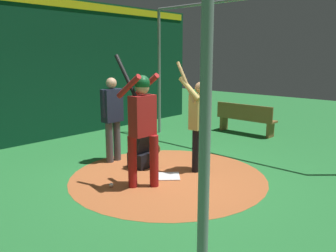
% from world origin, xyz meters
% --- Properties ---
extents(ground_plane, '(26.71, 26.71, 0.00)m').
position_xyz_m(ground_plane, '(0.00, 0.00, 0.00)').
color(ground_plane, '#287A38').
extents(dirt_circle, '(3.56, 3.56, 0.01)m').
position_xyz_m(dirt_circle, '(0.00, 0.00, 0.00)').
color(dirt_circle, '#B76033').
rests_on(dirt_circle, ground).
extents(home_plate, '(0.59, 0.59, 0.01)m').
position_xyz_m(home_plate, '(0.00, 0.00, 0.01)').
color(home_plate, white).
rests_on(home_plate, dirt_circle).
extents(batter, '(0.68, 0.49, 2.20)m').
position_xyz_m(batter, '(0.00, -0.63, 1.15)').
color(batter, maroon).
rests_on(batter, ground).
extents(catcher, '(0.58, 0.40, 0.97)m').
position_xyz_m(catcher, '(-0.74, 0.08, 0.38)').
color(catcher, black).
rests_on(catcher, ground).
extents(umpire, '(0.22, 0.49, 1.74)m').
position_xyz_m(umpire, '(-1.49, -0.06, 0.98)').
color(umpire, '#4C4C51').
rests_on(umpire, ground).
extents(visitor, '(0.55, 0.50, 2.07)m').
position_xyz_m(visitor, '(0.20, 0.66, 0.99)').
color(visitor, black).
rests_on(visitor, ground).
extents(back_wall, '(0.22, 10.71, 3.63)m').
position_xyz_m(back_wall, '(-4.27, 0.00, 1.83)').
color(back_wall, '#0C3D26').
rests_on(back_wall, ground).
extents(cage_frame, '(5.47, 5.25, 3.43)m').
position_xyz_m(cage_frame, '(0.00, 0.00, 2.34)').
color(cage_frame, gray).
rests_on(cage_frame, ground).
extents(bench, '(1.72, 0.36, 0.85)m').
position_xyz_m(bench, '(-0.77, 4.07, 0.45)').
color(bench, olive).
rests_on(bench, ground).
extents(baseball_0, '(0.07, 0.07, 0.07)m').
position_xyz_m(baseball_0, '(-1.02, 0.34, 0.04)').
color(baseball_0, white).
rests_on(baseball_0, dirt_circle).
extents(baseball_1, '(0.07, 0.07, 0.07)m').
position_xyz_m(baseball_1, '(-0.36, -1.03, 0.04)').
color(baseball_1, white).
rests_on(baseball_1, dirt_circle).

